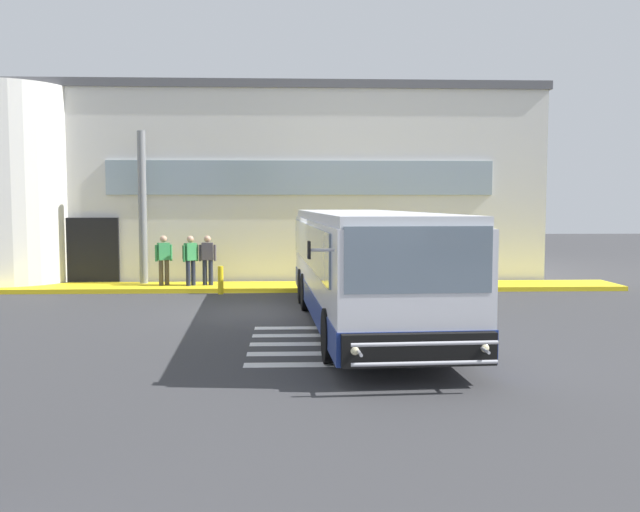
{
  "coord_description": "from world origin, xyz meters",
  "views": [
    {
      "loc": [
        0.69,
        -17.97,
        2.91
      ],
      "look_at": [
        1.42,
        -0.04,
        1.5
      ],
      "focal_mm": 37.92,
      "sensor_mm": 36.0,
      "label": 1
    }
  ],
  "objects_px": {
    "passenger_at_curb_edge": "(208,258)",
    "safety_bollard_yellow": "(221,280)",
    "bus_main_foreground": "(363,269)",
    "passenger_by_doorway": "(190,257)",
    "passenger_near_column": "(164,258)",
    "entry_support_column": "(143,208)"
  },
  "relations": [
    {
      "from": "safety_bollard_yellow",
      "to": "passenger_near_column",
      "type": "bearing_deg",
      "value": 148.94
    },
    {
      "from": "entry_support_column",
      "to": "passenger_by_doorway",
      "type": "xyz_separation_m",
      "value": [
        1.7,
        -0.73,
        -1.64
      ]
    },
    {
      "from": "passenger_at_curb_edge",
      "to": "safety_bollard_yellow",
      "type": "distance_m",
      "value": 1.44
    },
    {
      "from": "bus_main_foreground",
      "to": "passenger_by_doorway",
      "type": "relative_size",
      "value": 7.0
    },
    {
      "from": "bus_main_foreground",
      "to": "passenger_near_column",
      "type": "bearing_deg",
      "value": 131.11
    },
    {
      "from": "passenger_by_doorway",
      "to": "entry_support_column",
      "type": "bearing_deg",
      "value": 156.84
    },
    {
      "from": "passenger_near_column",
      "to": "passenger_by_doorway",
      "type": "distance_m",
      "value": 0.91
    },
    {
      "from": "bus_main_foreground",
      "to": "safety_bollard_yellow",
      "type": "xyz_separation_m",
      "value": [
        -3.98,
        5.66,
        -0.88
      ]
    },
    {
      "from": "safety_bollard_yellow",
      "to": "passenger_at_curb_edge",
      "type": "bearing_deg",
      "value": 115.3
    },
    {
      "from": "entry_support_column",
      "to": "safety_bollard_yellow",
      "type": "relative_size",
      "value": 5.78
    },
    {
      "from": "passenger_by_doorway",
      "to": "passenger_at_curb_edge",
      "type": "bearing_deg",
      "value": 9.52
    },
    {
      "from": "passenger_near_column",
      "to": "passenger_at_curb_edge",
      "type": "height_order",
      "value": "same"
    },
    {
      "from": "passenger_near_column",
      "to": "bus_main_foreground",
      "type": "bearing_deg",
      "value": -48.89
    },
    {
      "from": "bus_main_foreground",
      "to": "passenger_at_curb_edge",
      "type": "xyz_separation_m",
      "value": [
        -4.54,
        6.83,
        -0.26
      ]
    },
    {
      "from": "entry_support_column",
      "to": "passenger_at_curb_edge",
      "type": "relative_size",
      "value": 3.11
    },
    {
      "from": "passenger_at_curb_edge",
      "to": "safety_bollard_yellow",
      "type": "xyz_separation_m",
      "value": [
        0.55,
        -1.17,
        -0.63
      ]
    },
    {
      "from": "bus_main_foreground",
      "to": "entry_support_column",
      "type": "bearing_deg",
      "value": 132.36
    },
    {
      "from": "passenger_by_doorway",
      "to": "bus_main_foreground",
      "type": "bearing_deg",
      "value": -52.83
    },
    {
      "from": "passenger_at_curb_edge",
      "to": "safety_bollard_yellow",
      "type": "relative_size",
      "value": 1.86
    },
    {
      "from": "passenger_near_column",
      "to": "passenger_by_doorway",
      "type": "relative_size",
      "value": 1.0
    },
    {
      "from": "passenger_at_curb_edge",
      "to": "passenger_by_doorway",
      "type": "bearing_deg",
      "value": -170.48
    },
    {
      "from": "passenger_near_column",
      "to": "passenger_by_doorway",
      "type": "xyz_separation_m",
      "value": [
        0.9,
        -0.15,
        0.03
      ]
    }
  ]
}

